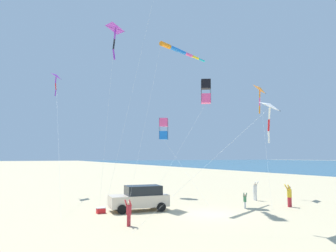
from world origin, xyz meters
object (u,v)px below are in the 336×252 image
(parked_car, at_px, (140,198))
(kite_delta_red_high_left, at_px, (116,29))
(kite_delta_magenta_far_left, at_px, (260,90))
(cooler_box, at_px, (101,210))
(person_bystander_far, at_px, (245,200))
(kite_windsock_black_fish_shape, at_px, (179,51))
(kite_box_long_streamer_left, at_px, (164,129))
(kite_delta_small_distant, at_px, (270,107))
(person_adult_flyer, at_px, (289,195))
(person_child_green_jacket, at_px, (255,190))
(kite_delta_yellow_midlevel, at_px, (57,77))
(kite_box_long_streamer_right, at_px, (206,92))
(person_child_grey_jacket, at_px, (129,211))

(parked_car, xyz_separation_m, kite_delta_red_high_left, (0.63, -5.00, 14.85))
(parked_car, distance_m, kite_delta_magenta_far_left, 17.44)
(cooler_box, xyz_separation_m, person_bystander_far, (-10.62, 2.78, 0.44))
(kite_delta_red_high_left, xyz_separation_m, kite_windsock_black_fish_shape, (-4.80, 3.39, -2.43))
(kite_box_long_streamer_left, height_order, kite_delta_small_distant, kite_box_long_streamer_left)
(person_adult_flyer, height_order, kite_delta_red_high_left, kite_delta_red_high_left)
(person_child_green_jacket, height_order, kite_box_long_streamer_left, kite_box_long_streamer_left)
(kite_delta_red_high_left, height_order, kite_delta_small_distant, kite_delta_red_high_left)
(kite_delta_magenta_far_left, bearing_deg, kite_delta_yellow_midlevel, -30.49)
(parked_car, distance_m, person_bystander_far, 8.17)
(kite_box_long_streamer_right, xyz_separation_m, kite_windsock_black_fish_shape, (2.31, -0.75, 3.61))
(person_child_green_jacket, height_order, kite_delta_magenta_far_left, kite_delta_magenta_far_left)
(person_child_green_jacket, bearing_deg, kite_delta_small_distant, 53.58)
(kite_delta_small_distant, distance_m, kite_windsock_black_fish_shape, 12.39)
(parked_car, xyz_separation_m, person_child_green_jacket, (-11.50, -0.54, 0.01))
(cooler_box, relative_size, person_child_grey_jacket, 0.40)
(kite_box_long_streamer_left, distance_m, kite_delta_red_high_left, 10.86)
(parked_car, relative_size, person_bystander_far, 3.71)
(person_adult_flyer, xyz_separation_m, person_child_green_jacket, (-0.10, -4.13, -0.02))
(person_bystander_far, bearing_deg, cooler_box, -14.69)
(person_adult_flyer, distance_m, kite_delta_red_high_left, 20.94)
(person_adult_flyer, bearing_deg, kite_windsock_black_fish_shape, -35.73)
(person_adult_flyer, relative_size, person_bystander_far, 1.51)
(parked_car, distance_m, cooler_box, 2.98)
(kite_box_long_streamer_left, bearing_deg, kite_windsock_black_fish_shape, 78.92)
(kite_box_long_streamer_right, bearing_deg, kite_windsock_black_fish_shape, -18.06)
(person_child_grey_jacket, height_order, kite_delta_small_distant, kite_delta_small_distant)
(kite_delta_yellow_midlevel, bearing_deg, person_adult_flyer, 133.51)
(kite_box_long_streamer_right, bearing_deg, kite_delta_red_high_left, -30.24)
(person_child_green_jacket, xyz_separation_m, kite_delta_yellow_midlevel, (16.26, -12.89, 11.80))
(cooler_box, height_order, kite_delta_magenta_far_left, kite_delta_magenta_far_left)
(kite_delta_small_distant, bearing_deg, kite_delta_magenta_far_left, -130.46)
(parked_car, xyz_separation_m, kite_delta_yellow_midlevel, (4.76, -13.43, 11.81))
(kite_delta_magenta_far_left, xyz_separation_m, kite_windsock_black_fish_shape, (9.94, 0.71, 2.44))
(person_adult_flyer, bearing_deg, kite_box_long_streamer_right, -42.12)
(kite_box_long_streamer_left, relative_size, kite_delta_small_distant, 1.00)
(parked_car, height_order, person_bystander_far, parked_car)
(kite_delta_small_distant, bearing_deg, kite_box_long_streamer_right, -101.35)
(kite_box_long_streamer_left, xyz_separation_m, kite_delta_small_distant, (0.70, 15.91, -0.01))
(person_bystander_far, relative_size, kite_delta_small_distant, 0.14)
(kite_delta_red_high_left, bearing_deg, cooler_box, 64.98)
(person_child_grey_jacket, relative_size, kite_delta_magenta_far_left, 0.13)
(kite_box_long_streamer_right, bearing_deg, person_child_grey_jacket, 31.65)
(person_child_green_jacket, distance_m, kite_box_long_streamer_left, 10.77)
(person_child_grey_jacket, relative_size, person_bystander_far, 1.30)
(kite_delta_red_high_left, bearing_deg, person_child_grey_jacket, 79.29)
(parked_car, bearing_deg, person_child_green_jacket, -177.33)
(kite_box_long_streamer_right, bearing_deg, person_child_green_jacket, 176.36)
(cooler_box, distance_m, person_adult_flyer, 14.80)
(person_adult_flyer, bearing_deg, person_child_green_jacket, -91.36)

